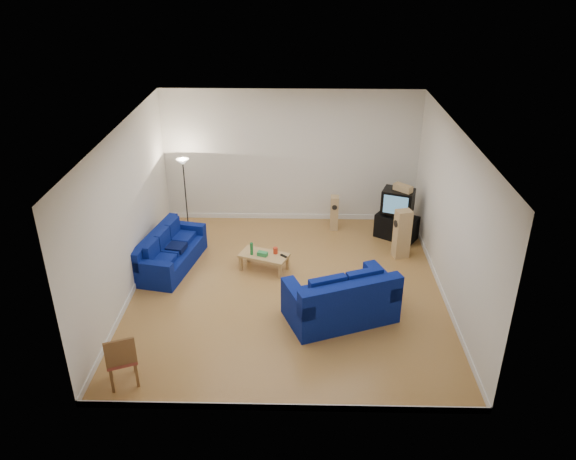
{
  "coord_description": "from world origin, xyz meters",
  "views": [
    {
      "loc": [
        0.22,
        -9.33,
        5.97
      ],
      "look_at": [
        0.0,
        0.4,
        1.1
      ],
      "focal_mm": 35.0,
      "sensor_mm": 36.0,
      "label": 1
    }
  ],
  "objects_px": {
    "sofa_three_seat": "(169,254)",
    "sofa_loveseat": "(342,302)",
    "coffee_table": "(264,257)",
    "television": "(398,201)",
    "tv_stand": "(396,227)"
  },
  "relations": [
    {
      "from": "sofa_loveseat",
      "to": "television",
      "type": "bearing_deg",
      "value": 44.72
    },
    {
      "from": "sofa_three_seat",
      "to": "coffee_table",
      "type": "distance_m",
      "value": 2.0
    },
    {
      "from": "sofa_three_seat",
      "to": "sofa_loveseat",
      "type": "relative_size",
      "value": 0.98
    },
    {
      "from": "television",
      "to": "sofa_three_seat",
      "type": "bearing_deg",
      "value": -143.08
    },
    {
      "from": "sofa_three_seat",
      "to": "coffee_table",
      "type": "height_order",
      "value": "sofa_three_seat"
    },
    {
      "from": "sofa_three_seat",
      "to": "television",
      "type": "distance_m",
      "value": 5.18
    },
    {
      "from": "sofa_loveseat",
      "to": "television",
      "type": "distance_m",
      "value": 3.62
    },
    {
      "from": "sofa_loveseat",
      "to": "sofa_three_seat",
      "type": "bearing_deg",
      "value": 131.1
    },
    {
      "from": "sofa_loveseat",
      "to": "coffee_table",
      "type": "xyz_separation_m",
      "value": [
        -1.49,
        1.72,
        -0.05
      ]
    },
    {
      "from": "sofa_three_seat",
      "to": "television",
      "type": "bearing_deg",
      "value": 118.13
    },
    {
      "from": "coffee_table",
      "to": "television",
      "type": "distance_m",
      "value": 3.38
    },
    {
      "from": "tv_stand",
      "to": "television",
      "type": "bearing_deg",
      "value": 151.22
    },
    {
      "from": "sofa_three_seat",
      "to": "tv_stand",
      "type": "bearing_deg",
      "value": 117.74
    },
    {
      "from": "sofa_loveseat",
      "to": "tv_stand",
      "type": "xyz_separation_m",
      "value": [
        1.46,
        3.24,
        -0.08
      ]
    },
    {
      "from": "sofa_loveseat",
      "to": "tv_stand",
      "type": "distance_m",
      "value": 3.55
    }
  ]
}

